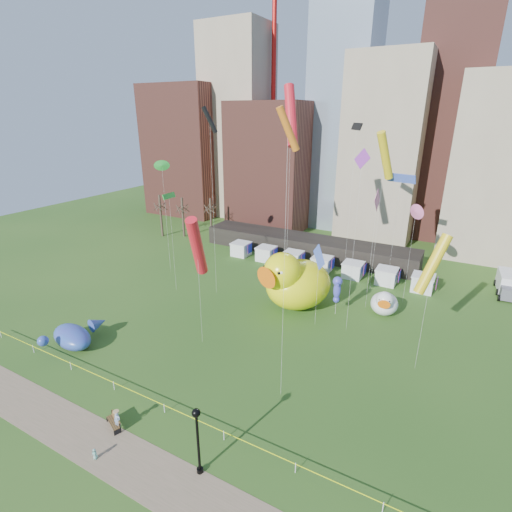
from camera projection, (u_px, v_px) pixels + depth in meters
The scene contains 31 objects.
ground at pixel (165, 413), 32.57m from camera, with size 160.00×160.00×0.00m, color #244D18.
footpath at pixel (119, 456), 28.47m from camera, with size 70.00×4.00×0.02m, color #77674A.
skyline at pixel (379, 126), 74.14m from camera, with size 101.00×23.00×68.00m.
pavilion at pixel (307, 246), 68.28m from camera, with size 38.00×6.00×3.20m, color black.
vendor_tents at pixel (322, 265), 61.26m from camera, with size 33.24×2.80×2.40m.
bare_trees at pixel (184, 217), 78.05m from camera, with size 8.44×6.44×8.50m.
caution_tape at pixel (164, 406), 32.34m from camera, with size 50.00×0.06×0.90m.
big_duck at pixel (295, 282), 48.91m from camera, with size 10.49×11.48×8.00m.
small_duck at pixel (384, 303), 47.88m from camera, with size 3.82×4.78×3.51m.
seahorse_green at pixel (281, 267), 51.22m from camera, with size 1.59×1.81×6.07m.
seahorse_purple at pixel (337, 288), 47.24m from camera, with size 1.43×1.65×5.12m.
whale_inflatable at pixel (74, 336), 41.70m from camera, with size 6.22×7.38×2.53m.
park_bench at pixel (114, 421), 30.95m from camera, with size 1.97×1.30×0.96m.
lamppost at pixel (198, 434), 25.98m from camera, with size 0.59×0.59×5.71m.
box_truck at pixel (508, 284), 53.62m from camera, with size 3.02×6.78×2.82m.
woman at pixel (117, 421), 30.53m from camera, with size 0.64×0.42×1.75m, color silver.
toddler at pixel (95, 454), 28.09m from camera, with size 0.31×0.23×0.89m, color silver.
kite_0 at pixel (291, 116), 44.72m from camera, with size 3.47×4.09×27.07m.
kite_1 at pixel (377, 202), 45.32m from camera, with size 0.08×2.82×15.57m.
kite_2 at pixel (357, 128), 48.96m from camera, with size 2.08×2.60×22.62m.
kite_3 at pixel (162, 166), 55.65m from camera, with size 1.22×1.16×17.39m.
kite_4 at pixel (433, 264), 34.37m from camera, with size 2.80×3.16×13.92m.
kite_5 at pixel (401, 179), 49.33m from camera, with size 3.75×1.41×16.50m.
kite_6 at pixel (288, 130), 26.76m from camera, with size 1.66×1.69×24.34m.
kite_7 at pixel (361, 166), 38.57m from camera, with size 1.87×1.02×20.58m.
kite_8 at pixel (197, 247), 38.78m from camera, with size 2.55×4.21×14.60m.
kite_9 at pixel (416, 212), 47.22m from camera, with size 1.38×1.53×13.32m.
kite_10 at pixel (210, 120), 46.48m from camera, with size 1.84×1.55×24.61m.
kite_11 at pixel (169, 197), 50.49m from camera, with size 0.36×2.26×13.93m.
kite_12 at pixel (385, 156), 48.19m from camera, with size 2.48×3.73×21.85m.
kite_13 at pixel (319, 258), 43.17m from camera, with size 2.20×2.15×10.14m.
Camera 1 is at (19.24, -18.91, 23.87)m, focal length 27.00 mm.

